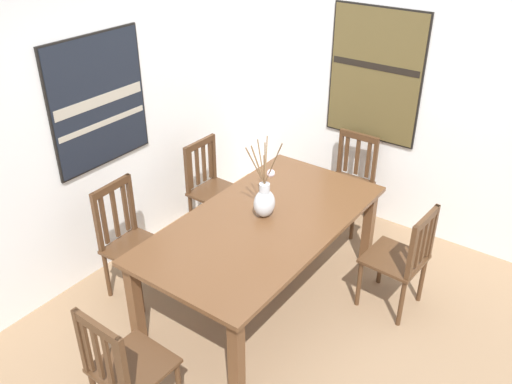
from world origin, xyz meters
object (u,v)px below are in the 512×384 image
at_px(chair_2, 349,180).
at_px(painting_on_back_wall, 98,102).
at_px(chair_0, 130,241).
at_px(chair_3, 402,258).
at_px(chair_4, 212,187).
at_px(chair_1, 125,367).
at_px(centerpiece_vase, 265,200).
at_px(painting_on_side_wall, 375,75).
at_px(dining_table, 264,230).

xyz_separation_m(chair_2, painting_on_back_wall, (-1.69, 1.38, 1.00)).
xyz_separation_m(chair_0, chair_3, (1.06, -1.83, -0.01)).
bearing_deg(chair_2, chair_4, 132.05).
bearing_deg(chair_1, chair_4, 26.38).
relative_size(centerpiece_vase, chair_0, 0.71).
relative_size(chair_1, painting_on_side_wall, 0.76).
distance_m(dining_table, chair_0, 1.07).
distance_m(chair_2, chair_4, 1.31).
bearing_deg(dining_table, chair_2, -0.66).
xyz_separation_m(chair_3, chair_4, (-0.01, 1.87, 0.00)).
bearing_deg(chair_4, painting_on_side_wall, -41.41).
bearing_deg(chair_3, painting_on_side_wall, 37.44).
xyz_separation_m(painting_on_back_wall, painting_on_side_wall, (1.95, -1.41, -0.04)).
height_order(chair_4, painting_on_side_wall, painting_on_side_wall).
height_order(centerpiece_vase, chair_2, centerpiece_vase).
bearing_deg(centerpiece_vase, painting_on_back_wall, 104.96).
bearing_deg(chair_2, painting_on_back_wall, 140.80).
bearing_deg(chair_2, dining_table, 179.34).
bearing_deg(chair_4, chair_0, -177.68).
bearing_deg(dining_table, chair_0, 120.49).
height_order(dining_table, chair_4, chair_4).
distance_m(dining_table, chair_2, 1.41).
height_order(chair_2, chair_4, chair_4).
relative_size(chair_0, chair_2, 1.06).
bearing_deg(chair_1, dining_table, 0.74).
height_order(dining_table, chair_0, chair_0).
bearing_deg(chair_0, dining_table, -59.51).
bearing_deg(chair_2, painting_on_side_wall, -6.96).
distance_m(chair_0, painting_on_side_wall, 2.58).
relative_size(centerpiece_vase, painting_on_side_wall, 0.56).
height_order(centerpiece_vase, chair_1, centerpiece_vase).
height_order(chair_1, chair_3, chair_1).
bearing_deg(painting_on_side_wall, painting_on_back_wall, 144.14).
bearing_deg(chair_4, centerpiece_vase, -116.71).
distance_m(painting_on_back_wall, painting_on_side_wall, 2.41).
height_order(centerpiece_vase, chair_4, centerpiece_vase).
xyz_separation_m(chair_4, painting_on_back_wall, (-0.82, 0.41, 1.00)).
relative_size(chair_3, painting_on_side_wall, 0.75).
xyz_separation_m(centerpiece_vase, chair_3, (0.47, -0.95, -0.40)).
xyz_separation_m(chair_4, painting_on_side_wall, (1.14, -1.00, 0.96)).
relative_size(dining_table, chair_3, 2.24).
xyz_separation_m(dining_table, chair_1, (-1.44, -0.02, -0.17)).
height_order(centerpiece_vase, chair_0, centerpiece_vase).
relative_size(dining_table, chair_0, 2.12).
bearing_deg(painting_on_back_wall, chair_3, -70.15).
bearing_deg(chair_2, chair_3, -134.10).
bearing_deg(chair_0, chair_3, -59.75).
distance_m(chair_1, chair_4, 2.19).
relative_size(chair_1, chair_4, 1.01).
bearing_deg(dining_table, chair_3, -59.99).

